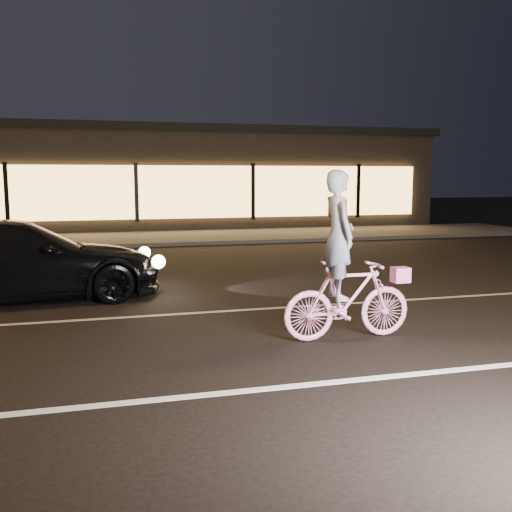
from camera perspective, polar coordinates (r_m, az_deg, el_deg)
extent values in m
plane|color=black|center=(7.41, -5.00, -9.35)|extent=(90.00, 90.00, 0.00)
cube|color=silver|center=(6.02, -2.44, -13.46)|extent=(60.00, 0.12, 0.01)
cube|color=gray|center=(9.32, -7.15, -5.74)|extent=(60.00, 0.10, 0.01)
cube|color=#383533|center=(20.13, -11.46, 1.72)|extent=(30.00, 4.00, 0.12)
cube|color=black|center=(26.00, -12.42, 7.36)|extent=(25.00, 8.00, 4.00)
cube|color=black|center=(26.07, -12.56, 11.87)|extent=(25.40, 8.40, 0.30)
cube|color=#EBA752|center=(21.92, -11.89, 6.24)|extent=(23.00, 0.15, 2.00)
cube|color=black|center=(22.05, -23.69, 5.76)|extent=(0.15, 0.08, 2.20)
cube|color=black|center=(21.84, -11.87, 6.24)|extent=(0.15, 0.08, 2.20)
cube|color=black|center=(22.54, -0.31, 6.46)|extent=(0.15, 0.08, 2.20)
cube|color=black|center=(24.07, 10.18, 6.43)|extent=(0.15, 0.08, 2.20)
imported|color=#FF308D|center=(7.84, 9.16, -4.33)|extent=(1.82, 0.51, 1.09)
imported|color=silver|center=(7.64, 8.24, 2.09)|extent=(0.41, 0.63, 1.72)
cube|color=#E03F97|center=(8.13, 14.25, -1.83)|extent=(0.23, 0.19, 0.21)
imported|color=black|center=(10.91, -22.92, -0.43)|extent=(5.21, 2.62, 1.45)
sphere|color=#FFF2BF|center=(11.78, -11.10, 0.33)|extent=(0.24, 0.24, 0.24)
sphere|color=#FFF2BF|center=(10.49, -9.73, -0.57)|extent=(0.24, 0.24, 0.24)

